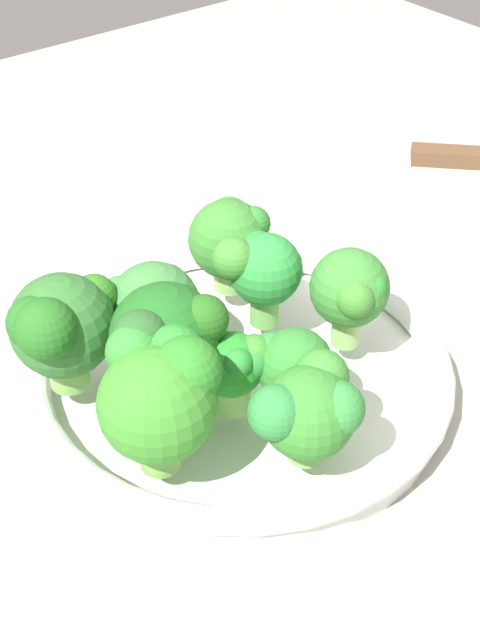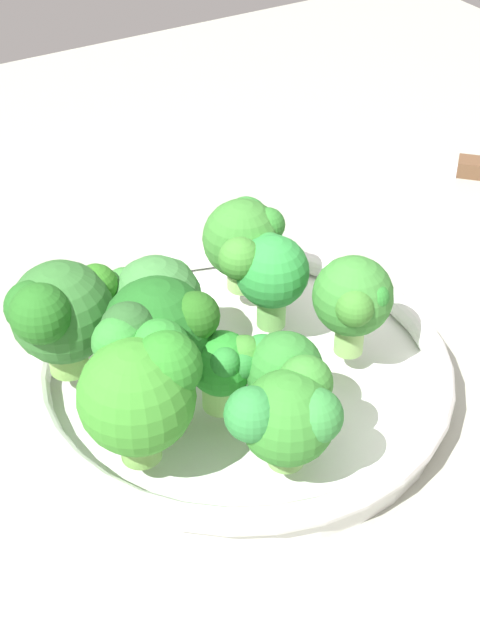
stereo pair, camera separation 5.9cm
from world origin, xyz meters
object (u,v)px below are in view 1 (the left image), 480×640
Objects in this scene: broccoli_floret_4 at (261,269)px; broccoli_floret_9 at (153,306)px; broccoli_floret_6 at (165,338)px; broccoli_floret_7 at (309,409)px; broccoli_floret_5 at (60,326)px; broccoli_floret_2 at (290,365)px; broccoli_floret_3 at (230,237)px; broccoli_floret_8 at (236,366)px; knife at (411,156)px; broccoli_floret_1 at (351,291)px; broccoli_floret_0 at (161,392)px; bowl at (240,373)px.

broccoli_floret_9 is at bearing 167.04° from broccoli_floret_4.
broccoli_floret_6 is 1.17× the size of broccoli_floret_7.
broccoli_floret_6 is (4.27, -4.99, 0.08)cm from broccoli_floret_5.
broccoli_floret_3 reaches higher than broccoli_floret_2.
broccoli_floret_3 reaches higher than broccoli_floret_7.
broccoli_floret_8 is 0.80× the size of broccoli_floret_9.
broccoli_floret_8 is at bearing -151.88° from knife.
broccoli_floret_4 is (4.07, 7.80, 1.07)cm from broccoli_floret_2.
broccoli_floret_1 is 18.49cm from broccoli_floret_5.
broccoli_floret_5 is (-14.83, -2.46, 0.69)cm from broccoli_floret_3.
broccoli_floret_1 reaches higher than broccoli_floret_4.
broccoli_floret_5 is 1.22× the size of broccoli_floret_9.
broccoli_floret_1 is at bearing 34.39° from broccoli_floret_7.
broccoli_floret_5 reaches higher than broccoli_floret_8.
broccoli_floret_6 reaches higher than knife.
broccoli_floret_9 is (-7.51, 1.73, -0.69)cm from broccoli_floret_4.
broccoli_floret_6 reaches higher than broccoli_floret_1.
broccoli_floret_0 reaches higher than broccoli_floret_9.
broccoli_floret_2 is 13.45cm from broccoli_floret_3.
broccoli_floret_3 is 12.94cm from broccoli_floret_6.
broccoli_floret_5 and broccoli_floret_6 have the same top height.
broccoli_floret_4 is 8.95cm from broccoli_floret_8.
knife is (43.77, 11.52, -7.32)cm from broccoli_floret_5.
broccoli_floret_7 is at bearing -145.61° from broccoli_floret_1.
broccoli_floret_6 is 9.64cm from broccoli_floret_7.
broccoli_floret_7 is at bearing -68.00° from broccoli_floret_6.
broccoli_floret_2 is at bearing -36.72° from broccoli_floret_8.
bowl is 36.98cm from knife.
broccoli_floret_0 is 0.40× the size of knife.
broccoli_floret_2 is 40.64cm from knife.
broccoli_floret_5 is at bearing 131.74° from broccoli_floret_8.
broccoli_floret_6 is at bearing -49.46° from broccoli_floret_5.
broccoli_floret_5 is 6.57cm from broccoli_floret_6.
broccoli_floret_4 reaches higher than broccoli_floret_2.
broccoli_floret_5 is at bearing -170.58° from broccoli_floret_3.
broccoli_floret_9 is (-10.45, 7.27, -0.68)cm from broccoli_floret_1.
bowl is at bearing -154.59° from knife.
broccoli_floret_6 reaches higher than bowl.
broccoli_floret_7 is at bearing -117.20° from broccoli_floret_4.
broccoli_floret_6 is at bearing 137.82° from broccoli_floret_2.
broccoli_floret_0 is at bearing -153.36° from bowl.
broccoli_floret_1 is 1.01× the size of broccoli_floret_4.
broccoli_floret_0 is 15.51cm from broccoli_floret_1.
broccoli_floret_4 is (-2.95, 5.55, 0.00)cm from broccoli_floret_1.
broccoli_floret_1 is 12.83cm from broccoli_floret_6.
broccoli_floret_4 is 33.62cm from knife.
broccoli_floret_3 is at bearing 66.83° from broccoli_floret_7.
broccoli_floret_7 is 1.05× the size of broccoli_floret_9.
broccoli_floret_3 reaches higher than bowl.
knife is (28.95, 9.06, -6.63)cm from broccoli_floret_3.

